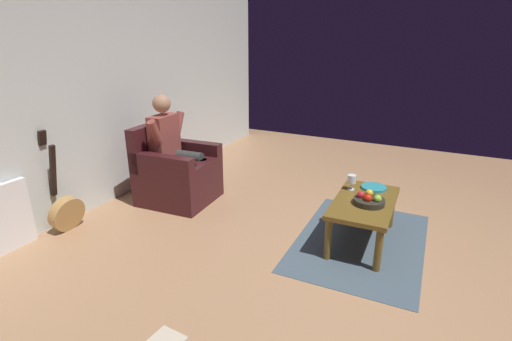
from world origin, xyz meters
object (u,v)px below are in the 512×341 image
object	(u,v)px
wine_glass_near	(352,180)
decorative_dish	(374,188)
fruit_bowl	(369,200)
person_seated	(174,146)
guitar	(66,209)
coffee_table	(364,207)
armchair	(176,174)

from	to	relation	value
wine_glass_near	decorative_dish	world-z (taller)	wine_glass_near
fruit_bowl	decorative_dish	world-z (taller)	fruit_bowl
wine_glass_near	person_seated	bearing A→B (deg)	-84.44
guitar	decorative_dish	size ratio (longest dim) A/B	4.19
person_seated	fruit_bowl	distance (m)	2.19
coffee_table	fruit_bowl	size ratio (longest dim) A/B	3.51
coffee_table	decorative_dish	distance (m)	0.33
person_seated	wine_glass_near	xyz separation A→B (m)	(-0.19, 1.96, -0.14)
coffee_table	guitar	size ratio (longest dim) A/B	0.95
person_seated	decorative_dish	distance (m)	2.18
coffee_table	fruit_bowl	world-z (taller)	fruit_bowl
armchair	wine_glass_near	world-z (taller)	armchair
armchair	person_seated	bearing A→B (deg)	-90.00
person_seated	decorative_dish	size ratio (longest dim) A/B	5.11
guitar	decorative_dish	world-z (taller)	guitar
armchair	fruit_bowl	world-z (taller)	armchair
coffee_table	fruit_bowl	bearing A→B (deg)	37.06
guitar	person_seated	bearing A→B (deg)	154.45
guitar	decorative_dish	xyz separation A→B (m)	(-1.38, 2.66, 0.22)
coffee_table	guitar	bearing A→B (deg)	-68.07
fruit_bowl	decorative_dish	bearing A→B (deg)	-176.09
person_seated	guitar	world-z (taller)	person_seated
guitar	wine_glass_near	distance (m)	2.79
armchair	guitar	distance (m)	1.19
person_seated	wine_glass_near	distance (m)	1.97
fruit_bowl	guitar	bearing A→B (deg)	-69.59
armchair	person_seated	size ratio (longest dim) A/B	0.72
armchair	fruit_bowl	size ratio (longest dim) A/B	3.27
guitar	fruit_bowl	world-z (taller)	guitar
coffee_table	armchair	bearing A→B (deg)	-90.23
decorative_dish	wine_glass_near	bearing A→B (deg)	-58.60
person_seated	guitar	xyz separation A→B (m)	(1.07, -0.51, -0.44)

